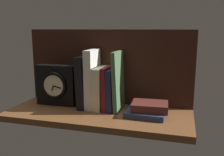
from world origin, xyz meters
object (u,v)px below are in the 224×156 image
Objects in this scene: book_black_skeptic at (85,82)px; book_green_romantic at (118,81)px; book_white_catcher at (92,79)px; framed_clock at (56,85)px; book_cream_twain at (101,88)px; book_navy_bierce at (113,89)px; book_maroon_dawkins at (107,88)px; book_stack_side at (148,109)px.

book_green_romantic reaches higher than book_black_skeptic.
book_white_catcher reaches higher than framed_clock.
book_navy_bierce is at bearing -0.00° from book_cream_twain.
framed_clock is at bearing -176.52° from book_maroon_dawkins.
book_cream_twain is 1.03× the size of book_navy_bierce.
book_navy_bierce is at bearing 3.15° from framed_clock.
book_cream_twain is at bearing 167.47° from book_stack_side.
book_black_skeptic is at bearing -180.00° from book_green_romantic.
framed_clock is at bearing -177.10° from book_green_romantic.
book_cream_twain is 3.09cm from book_maroon_dawkins.
book_navy_bierce is (5.54, -0.00, -0.24)cm from book_cream_twain.
book_maroon_dawkins is (3.09, 0.00, 0.17)cm from book_cream_twain.
book_maroon_dawkins is 19.76cm from book_stack_side.
framed_clock is (-26.00, -1.43, 0.47)cm from book_navy_bierce.
book_stack_side is (24.83, -4.70, -10.08)cm from book_white_catcher.
book_maroon_dawkins is 1.05× the size of book_navy_bierce.
book_white_catcher is 1.39× the size of book_maroon_dawkins.
book_stack_side is (18.05, -4.70, -6.52)cm from book_maroon_dawkins.
book_black_skeptic is 30.09cm from book_stack_side.
book_stack_side is (28.43, -4.70, -8.63)cm from book_black_skeptic.
book_cream_twain is 1.07× the size of book_stack_side.
book_green_romantic is 28.51cm from framed_clock.
book_maroon_dawkins is (6.78, 0.00, -3.55)cm from book_white_catcher.
book_white_catcher is at bearing 0.00° from book_black_skeptic.
book_white_catcher reaches higher than book_stack_side.
framed_clock is 42.24cm from book_stack_side.
book_black_skeptic reaches higher than book_stack_side.
book_maroon_dawkins is 0.73× the size of book_green_romantic.
book_cream_twain is at bearing 180.00° from book_maroon_dawkins.
framed_clock is 1.08× the size of book_stack_side.
book_green_romantic is at bearing 0.00° from book_maroon_dawkins.
book_white_catcher is 7.66cm from book_maroon_dawkins.
book_cream_twain is 0.98× the size of book_maroon_dawkins.
book_cream_twain reaches higher than book_stack_side.
book_navy_bierce is 0.96× the size of framed_clock.
book_white_catcher is 11.51cm from book_green_romantic.
framed_clock is at bearing 175.51° from book_stack_side.
book_stack_side is at bearing -10.72° from book_white_catcher.
book_green_romantic is at bearing 0.00° from book_navy_bierce.
book_green_romantic is (15.12, 0.00, 1.24)cm from book_black_skeptic.
book_maroon_dawkins reaches higher than book_navy_bierce.
book_green_romantic is 1.49× the size of book_stack_side.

